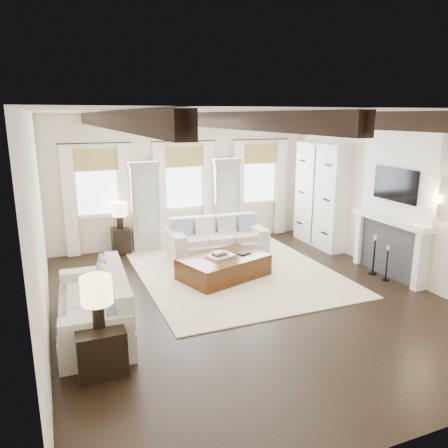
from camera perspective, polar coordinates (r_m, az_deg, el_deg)
name	(u,v)px	position (r m, az deg, el deg)	size (l,w,h in m)	color
ground	(247,299)	(7.82, 3.01, -9.70)	(7.50, 7.50, 0.00)	black
room_shell	(264,183)	(8.39, 5.24, 5.36)	(6.54, 7.54, 3.22)	#F0E3C9
area_rug	(232,269)	(9.22, 1.00, -5.85)	(3.79, 4.83, 0.02)	beige
sofa_back	(217,242)	(9.85, -0.90, -2.35)	(2.21, 1.13, 0.92)	beige
sofa_left	(98,309)	(6.83, -16.14, -10.57)	(1.07, 2.18, 0.92)	beige
ottoman	(224,267)	(8.68, -0.05, -5.67)	(1.66, 1.04, 0.44)	black
tray	(220,256)	(8.62, -0.47, -4.16)	(0.50, 0.38, 0.04)	white
book_lower	(220,254)	(8.56, -0.59, -3.99)	(0.26, 0.20, 0.04)	#262628
book_upper	(218,252)	(8.57, -0.74, -3.73)	(0.22, 0.17, 0.03)	beige
book_loose	(244,253)	(8.80, 2.57, -3.81)	(0.24, 0.18, 0.03)	#262628
side_table_front	(101,349)	(5.91, -15.78, -15.39)	(0.59, 0.59, 0.59)	black
lamp_front	(97,293)	(5.59, -16.29, -8.67)	(0.39, 0.39, 0.67)	black
side_table_back	(121,241)	(10.46, -13.30, -2.15)	(0.40, 0.40, 0.60)	black
lamp_back	(119,211)	(10.29, -13.52, 1.69)	(0.36, 0.36, 0.62)	black
candlestick_near	(387,266)	(9.11, 20.47, -5.14)	(0.14, 0.14, 0.71)	black
candlestick_far	(374,258)	(9.35, 18.98, -4.21)	(0.17, 0.17, 0.82)	black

